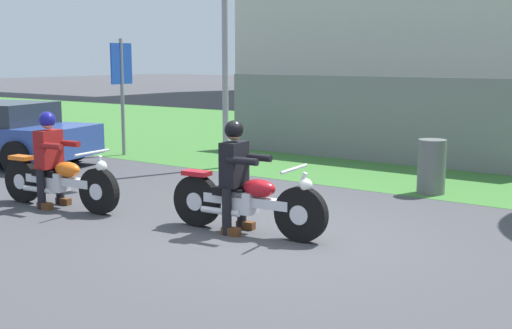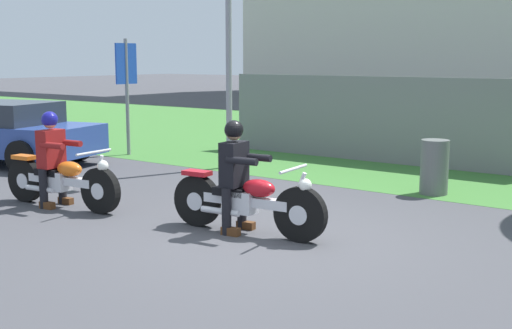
# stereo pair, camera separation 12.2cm
# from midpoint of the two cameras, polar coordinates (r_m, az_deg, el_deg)

# --- Properties ---
(ground) EXTENTS (120.00, 120.00, 0.00)m
(ground) POSITION_cam_midpoint_polar(r_m,az_deg,el_deg) (8.14, 0.82, -6.30)
(ground) COLOR #424247
(grass_verge) EXTENTS (60.00, 12.00, 0.01)m
(grass_verge) POSITION_cam_midpoint_polar(r_m,az_deg,el_deg) (16.48, 19.64, 1.10)
(grass_verge) COLOR #3D7533
(grass_verge) RESTS_ON ground
(motorcycle_lead) EXTENTS (2.18, 0.66, 0.89)m
(motorcycle_lead) POSITION_cam_midpoint_polar(r_m,az_deg,el_deg) (8.21, -1.21, -3.26)
(motorcycle_lead) COLOR black
(motorcycle_lead) RESTS_ON ground
(rider_lead) EXTENTS (0.58, 0.50, 1.42)m
(rider_lead) POSITION_cam_midpoint_polar(r_m,az_deg,el_deg) (8.22, -2.22, -0.24)
(rider_lead) COLOR black
(rider_lead) RESTS_ON ground
(motorcycle_follow) EXTENTS (2.21, 0.66, 0.89)m
(motorcycle_follow) POSITION_cam_midpoint_polar(r_m,az_deg,el_deg) (10.04, -16.99, -1.40)
(motorcycle_follow) COLOR black
(motorcycle_follow) RESTS_ON ground
(rider_follow) EXTENTS (0.58, 0.50, 1.41)m
(rider_follow) POSITION_cam_midpoint_polar(r_m,az_deg,el_deg) (10.10, -17.75, 1.07)
(rider_follow) COLOR black
(rider_follow) RESTS_ON ground
(trash_can) EXTENTS (0.45, 0.45, 0.88)m
(trash_can) POSITION_cam_midpoint_polar(r_m,az_deg,el_deg) (10.98, 14.65, -0.18)
(trash_can) COLOR #595E5B
(trash_can) RESTS_ON ground
(sign_banner) EXTENTS (0.08, 0.60, 2.60)m
(sign_banner) POSITION_cam_midpoint_polar(r_m,az_deg,el_deg) (15.10, -11.77, 7.30)
(sign_banner) COLOR gray
(sign_banner) RESTS_ON ground
(fence_segment) EXTENTS (7.00, 0.06, 1.80)m
(fence_segment) POSITION_cam_midpoint_polar(r_m,az_deg,el_deg) (14.13, 9.27, 3.91)
(fence_segment) COLOR slate
(fence_segment) RESTS_ON ground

